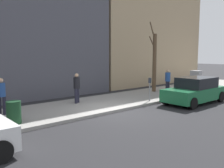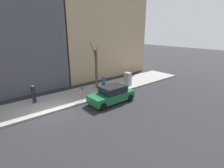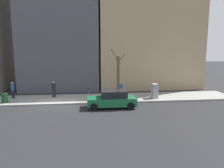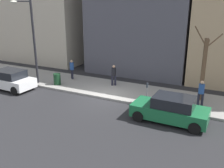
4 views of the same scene
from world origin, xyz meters
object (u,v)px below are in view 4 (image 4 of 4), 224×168
bare_tree (204,68)px  pedestrian_far_corner (72,68)px  parked_car_white (9,80)px  pedestrian_midblock (114,74)px  parking_meter (147,91)px  parked_car_green (171,109)px  pedestrian_near_meter (201,92)px  trash_bin (57,79)px  streetlamp (31,36)px

bare_tree → pedestrian_far_corner: bare_tree is taller
parked_car_white → pedestrian_midblock: size_ratio=2.56×
parking_meter → pedestrian_midblock: size_ratio=0.81×
parked_car_green → pedestrian_far_corner: size_ratio=2.54×
pedestrian_near_meter → pedestrian_midblock: bearing=-14.2°
parked_car_green → bare_tree: size_ratio=0.86×
trash_bin → pedestrian_near_meter: 10.98m
parked_car_green → parked_car_white: bearing=90.5°
parking_meter → parked_car_white: bearing=99.0°
trash_bin → pedestrian_far_corner: pedestrian_far_corner is taller
streetlamp → pedestrian_far_corner: bearing=-37.3°
pedestrian_midblock → bare_tree: bearing=148.7°
parking_meter → streetlamp: (-0.17, 9.45, 3.04)m
parked_car_green → pedestrian_near_meter: pedestrian_near_meter is taller
pedestrian_midblock → pedestrian_far_corner: (0.03, 4.03, 0.00)m
streetlamp → pedestrian_midblock: 7.03m
parked_car_white → bare_tree: 14.40m
streetlamp → pedestrian_far_corner: streetlamp is taller
parked_car_white → pedestrian_near_meter: size_ratio=2.56×
parked_car_green → parked_car_white: size_ratio=0.99×
streetlamp → trash_bin: streetlamp is taller
pedestrian_near_meter → streetlamp: bearing=1.5°
pedestrian_midblock → pedestrian_far_corner: bearing=-30.7°
parked_car_green → trash_bin: parked_car_green is taller
pedestrian_far_corner → trash_bin: bearing=-51.7°
parked_car_white → bare_tree: size_ratio=0.86×
parked_car_white → parking_meter: (1.70, -10.69, 0.24)m
parking_meter → bare_tree: (2.17, -3.09, 1.39)m
pedestrian_midblock → pedestrian_far_corner: same height
parked_car_white → pedestrian_far_corner: 5.09m
pedestrian_near_meter → parked_car_white: bearing=7.2°
trash_bin → pedestrian_far_corner: bearing=-4.9°
pedestrian_midblock → parked_car_white: bearing=-1.3°
parked_car_green → trash_bin: size_ratio=4.69×
parked_car_white → parked_car_green: bearing=-88.8°
bare_tree → pedestrian_near_meter: bare_tree is taller
parked_car_green → streetlamp: (1.57, 11.45, 3.28)m
streetlamp → bare_tree: streetlamp is taller
parked_car_white → pedestrian_near_meter: bearing=-77.4°
streetlamp → trash_bin: (0.62, -1.72, -3.42)m
pedestrian_far_corner → parking_meter: bearing=26.3°
parking_meter → pedestrian_midblock: pedestrian_midblock is taller
trash_bin → pedestrian_midblock: size_ratio=0.54×
streetlamp → pedestrian_midblock: streetlamp is taller
parked_car_green → pedestrian_near_meter: 3.07m
parked_car_white → parking_meter: parked_car_white is taller
streetlamp → pedestrian_near_meter: size_ratio=3.92×
trash_bin → pedestrian_midblock: bearing=-66.4°
parking_meter → pedestrian_near_meter: 3.40m
bare_tree → pedestrian_far_corner: (0.14, 10.65, -1.28)m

